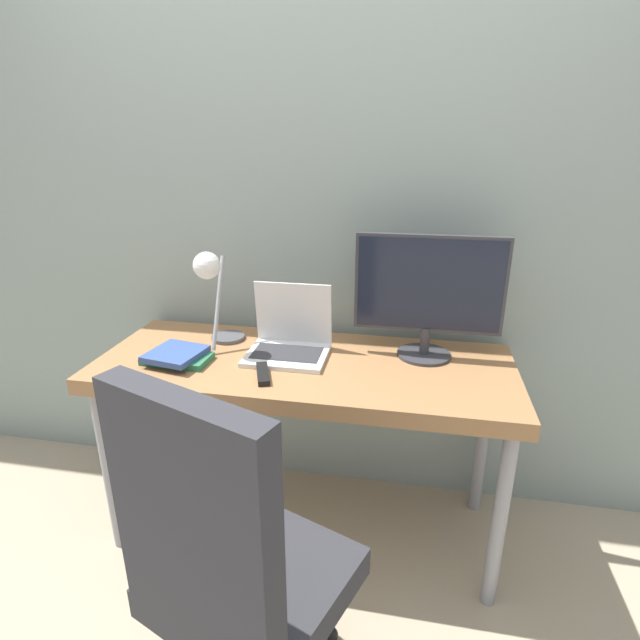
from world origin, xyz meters
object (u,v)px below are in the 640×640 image
office_chair (230,564)px  monitor (429,292)px  laptop (289,340)px  desk_lamp (213,285)px  book_stack (176,356)px

office_chair → monitor: bearing=63.9°
laptop → desk_lamp: 0.36m
desk_lamp → office_chair: desk_lamp is taller
desk_lamp → office_chair: (0.35, -0.83, -0.45)m
office_chair → book_stack: (-0.46, 0.69, 0.21)m
laptop → office_chair: bearing=-85.9°
monitor → desk_lamp: (-0.80, -0.10, 0.01)m
monitor → book_stack: bearing=-165.6°
monitor → desk_lamp: size_ratio=1.36×
book_stack → laptop: bearing=21.6°
desk_lamp → book_stack: size_ratio=1.61×
monitor → office_chair: 1.12m
laptop → monitor: size_ratio=0.56×
laptop → monitor: (0.51, 0.08, 0.20)m
monitor → office_chair: bearing=-116.1°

